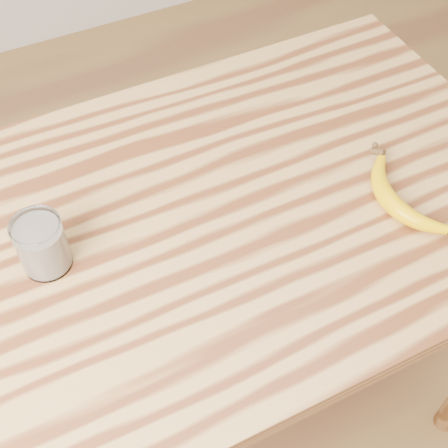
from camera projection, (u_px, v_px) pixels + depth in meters
name	position (u px, v px, depth m)	size (l,w,h in m)	color
table	(228.00, 247.00, 1.26)	(1.20, 0.80, 0.90)	tan
smoothie_glass	(42.00, 245.00, 1.04)	(0.08, 0.08, 0.11)	white
banana	(390.00, 202.00, 1.14)	(0.11, 0.29, 0.04)	#ECB700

